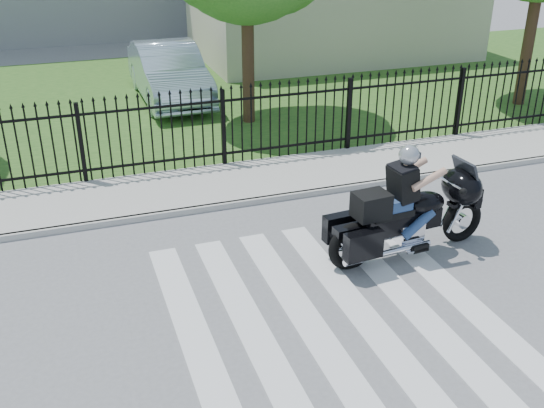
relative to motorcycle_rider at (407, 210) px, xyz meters
name	(u,v)px	position (x,y,z in m)	size (l,w,h in m)	color
ground	(335,318)	(-1.84, -1.31, -0.82)	(120.00, 120.00, 0.00)	slate
crosswalk	(335,317)	(-1.84, -1.31, -0.82)	(5.00, 5.50, 0.01)	silver
sidewalk	(237,182)	(-1.84, 3.69, -0.76)	(40.00, 2.00, 0.12)	#ADAAA3
curb	(251,202)	(-1.84, 2.69, -0.76)	(40.00, 0.12, 0.12)	#ADAAA3
grass_strip	(173,97)	(-1.84, 10.69, -0.81)	(40.00, 12.00, 0.02)	#28511C
iron_fence	(223,130)	(-1.84, 4.69, 0.08)	(26.00, 0.04, 1.80)	black
building_low	(332,8)	(5.16, 14.69, 0.93)	(10.00, 6.00, 3.50)	beige
motorcycle_rider	(407,210)	(0.00, 0.00, 0.00)	(3.04, 1.09, 2.01)	black
parked_car	(169,73)	(-1.96, 10.43, 0.02)	(1.74, 5.00, 1.65)	#ABC4D8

